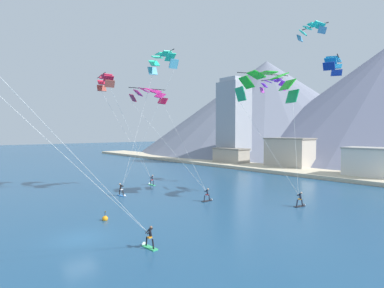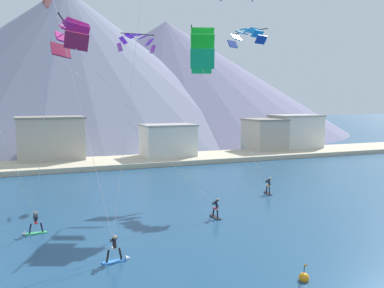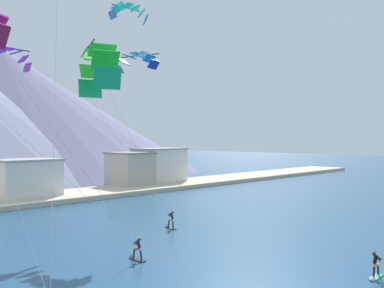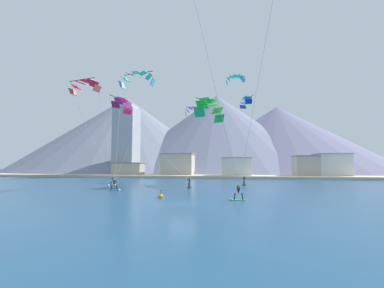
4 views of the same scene
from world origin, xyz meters
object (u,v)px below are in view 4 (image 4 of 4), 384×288
(kitesurfer_near_lead, at_px, (236,196))
(kitesurfer_near_trail, at_px, (189,185))
(parafoil_kite_distant_mid_solo, at_px, (246,101))
(race_marker_buoy, at_px, (161,196))
(kitesurfer_mid_center, at_px, (116,187))
(parafoil_kite_near_trail, at_px, (124,104))
(parafoil_kite_far_left, at_px, (210,107))
(kitesurfer_far_right, at_px, (112,183))
(kitesurfer_far_left, at_px, (244,182))
(parafoil_kite_far_right, at_px, (85,86))
(parafoil_kite_mid_center, at_px, (137,78))
(parafoil_kite_distant_high_outer, at_px, (235,78))
(parafoil_kite_distant_low_drift, at_px, (194,110))

(kitesurfer_near_lead, distance_m, kitesurfer_near_trail, 15.65)
(parafoil_kite_distant_mid_solo, xyz_separation_m, race_marker_buoy, (-10.56, -25.19, -16.77))
(kitesurfer_mid_center, distance_m, race_marker_buoy, 10.87)
(parafoil_kite_near_trail, xyz_separation_m, parafoil_kite_far_left, (13.75, 9.57, 1.00))
(parafoil_kite_near_trail, xyz_separation_m, parafoil_kite_distant_mid_solo, (20.89, 13.18, 2.94))
(kitesurfer_far_right, xyz_separation_m, parafoil_kite_distant_mid_solo, (23.79, 11.06, 16.46))
(kitesurfer_near_lead, height_order, kitesurfer_far_left, kitesurfer_far_left)
(kitesurfer_far_left, xyz_separation_m, parafoil_kite_far_right, (-24.29, -11.96, 15.36))
(kitesurfer_near_lead, relative_size, parafoil_kite_far_left, 0.12)
(parafoil_kite_mid_center, distance_m, parafoil_kite_distant_high_outer, 20.16)
(kitesurfer_far_left, bearing_deg, parafoil_kite_mid_center, -160.95)
(kitesurfer_near_lead, xyz_separation_m, race_marker_buoy, (-8.44, 0.63, -0.31))
(parafoil_kite_near_trail, xyz_separation_m, parafoil_kite_distant_low_drift, (9.23, 17.73, 2.32))
(kitesurfer_near_trail, distance_m, parafoil_kite_near_trail, 17.57)
(kitesurfer_far_right, relative_size, parafoil_kite_distant_high_outer, 0.44)
(kitesurfer_mid_center, height_order, kitesurfer_far_left, kitesurfer_far_left)
(kitesurfer_far_left, distance_m, parafoil_kite_mid_center, 26.43)
(kitesurfer_near_trail, bearing_deg, parafoil_kite_far_right, -158.85)
(kitesurfer_near_trail, height_order, parafoil_kite_distant_high_outer, parafoil_kite_distant_high_outer)
(parafoil_kite_mid_center, bearing_deg, kitesurfer_far_left, 19.05)
(kitesurfer_far_right, bearing_deg, kitesurfer_near_trail, -4.29)
(parafoil_kite_mid_center, height_order, race_marker_buoy, parafoil_kite_mid_center)
(parafoil_kite_near_trail, height_order, parafoil_kite_far_left, parafoil_kite_far_left)
(parafoil_kite_distant_mid_solo, relative_size, race_marker_buoy, 5.40)
(kitesurfer_far_right, xyz_separation_m, parafoil_kite_mid_center, (4.85, -1.32, 18.22))
(kitesurfer_near_trail, xyz_separation_m, parafoil_kite_mid_center, (-9.25, -0.26, 18.20))
(parafoil_kite_distant_high_outer, bearing_deg, kitesurfer_mid_center, -134.98)
(kitesurfer_near_lead, relative_size, parafoil_kite_distant_high_outer, 0.44)
(kitesurfer_far_left, xyz_separation_m, parafoil_kite_far_left, (-6.37, 2.49, 14.43))
(kitesurfer_near_lead, height_order, parafoil_kite_near_trail, parafoil_kite_near_trail)
(kitesurfer_mid_center, bearing_deg, parafoil_kite_distant_high_outer, 45.02)
(kitesurfer_mid_center, height_order, parafoil_kite_distant_mid_solo, parafoil_kite_distant_mid_solo)
(kitesurfer_far_right, height_order, parafoil_kite_distant_mid_solo, parafoil_kite_distant_mid_solo)
(kitesurfer_mid_center, relative_size, parafoil_kite_far_right, 0.12)
(kitesurfer_near_trail, xyz_separation_m, kitesurfer_far_left, (8.93, 6.02, 0.07))
(parafoil_kite_far_left, distance_m, parafoil_kite_distant_mid_solo, 8.22)
(kitesurfer_near_lead, height_order, parafoil_kite_distant_mid_solo, parafoil_kite_distant_mid_solo)
(parafoil_kite_distant_high_outer, height_order, parafoil_kite_distant_low_drift, parafoil_kite_distant_high_outer)
(kitesurfer_far_right, relative_size, parafoil_kite_far_right, 0.11)
(kitesurfer_near_lead, distance_m, parafoil_kite_far_left, 27.00)
(kitesurfer_near_trail, distance_m, parafoil_kite_far_right, 22.57)
(kitesurfer_near_lead, bearing_deg, kitesurfer_mid_center, 157.39)
(race_marker_buoy, bearing_deg, parafoil_kite_far_right, 153.79)
(parafoil_kite_distant_low_drift, distance_m, parafoil_kite_distant_mid_solo, 12.53)
(parafoil_kite_far_left, height_order, parafoil_kite_far_right, parafoil_kite_far_right)
(kitesurfer_far_right, xyz_separation_m, parafoil_kite_distant_high_outer, (21.65, 9.52, 20.84))
(kitesurfer_far_right, height_order, parafoil_kite_far_left, parafoil_kite_far_left)
(kitesurfer_mid_center, bearing_deg, kitesurfer_near_lead, -22.61)
(kitesurfer_near_trail, distance_m, parafoil_kite_distant_low_drift, 23.07)
(parafoil_kite_near_trail, xyz_separation_m, parafoil_kite_far_right, (-4.16, -4.88, 1.93))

